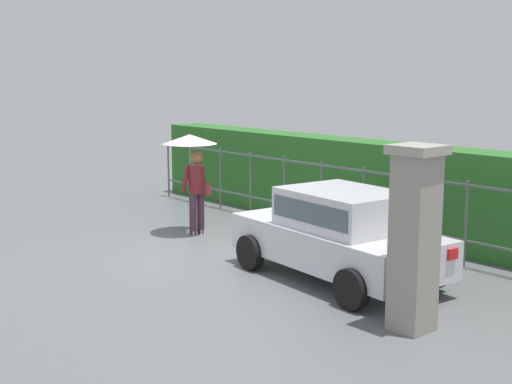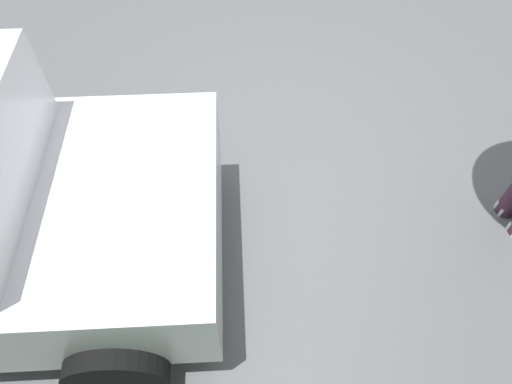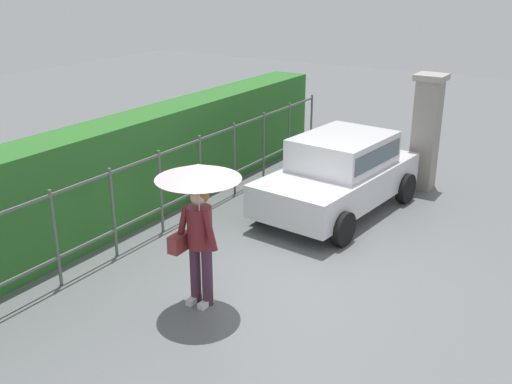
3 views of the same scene
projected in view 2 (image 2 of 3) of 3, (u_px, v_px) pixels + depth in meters
ground_plane at (291, 169)px, 3.91m from camera, size 40.00×40.00×0.00m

